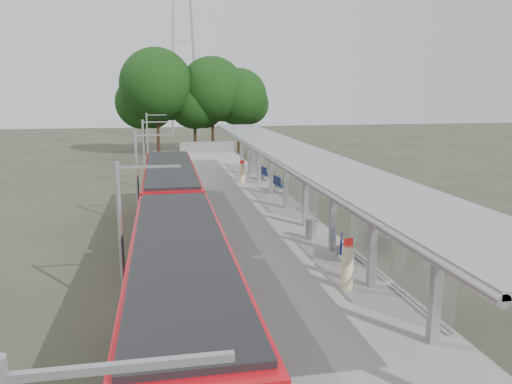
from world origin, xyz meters
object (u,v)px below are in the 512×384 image
info_pillar_far (242,173)px  bench_far (264,173)px  bench_near (343,247)px  bench_mid (278,183)px  train (174,228)px  info_pillar_near (347,267)px  litter_bin (311,229)px

info_pillar_far → bench_far: bearing=14.4°
bench_near → bench_mid: bench_mid is taller
bench_mid → bench_far: size_ratio=1.04×
bench_far → train: bearing=-123.8°
info_pillar_near → info_pillar_far: info_pillar_near is taller
train → info_pillar_far: train is taller
bench_near → bench_mid: 13.75m
bench_near → bench_far: bench_far is taller
train → info_pillar_near: size_ratio=15.54×
bench_near → bench_mid: bearing=109.9°
train → info_pillar_far: (5.31, 15.40, -0.34)m
info_pillar_near → info_pillar_far: bearing=70.1°
bench_mid → info_pillar_near: bearing=-102.3°
bench_far → info_pillar_near: bearing=-104.2°
info_pillar_near → bench_mid: bearing=64.1°
bench_near → info_pillar_far: (-1.26, 17.44, 0.22)m
info_pillar_near → info_pillar_far: size_ratio=1.08×
bench_near → info_pillar_near: bearing=-86.1°
bench_mid → litter_bin: size_ratio=1.67×
bench_near → bench_far: (0.54, 18.32, 0.05)m
train → bench_far: size_ratio=17.75×
train → bench_far: (7.11, 16.27, -0.51)m
bench_near → info_pillar_near: (-0.97, -2.94, 0.28)m
bench_mid → info_pillar_far: size_ratio=0.98×
bench_far → litter_bin: (-1.03, -15.46, -0.06)m
train → bench_near: train is taller
litter_bin → info_pillar_near: bearing=-94.7°
litter_bin → train: bearing=-172.4°
train → bench_mid: size_ratio=17.12×
train → litter_bin: (6.08, 0.81, -0.57)m
bench_far → litter_bin: bench_far is taller
bench_near → litter_bin: 2.90m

